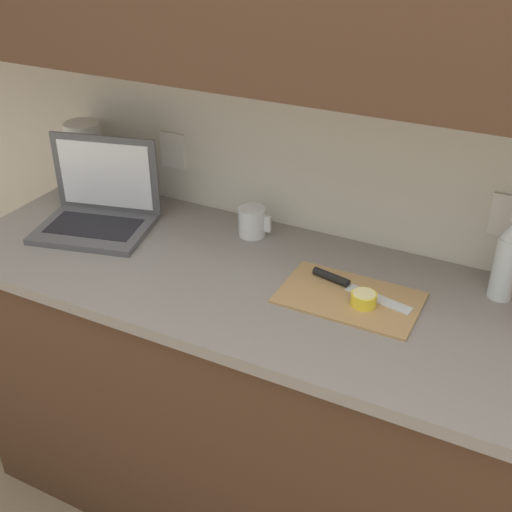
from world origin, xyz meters
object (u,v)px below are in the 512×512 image
object	(u,v)px
cutting_board	(349,298)
paper_towel_roll	(86,158)
bottle_oil_tall	(507,260)
knife	(344,283)
measuring_cup	(252,222)
lemon_half_cut	(363,299)
laptop	(99,207)

from	to	relation	value
cutting_board	paper_towel_roll	xyz separation A→B (m)	(-1.05, 0.23, 0.12)
cutting_board	paper_towel_roll	world-z (taller)	paper_towel_roll
bottle_oil_tall	paper_towel_roll	xyz separation A→B (m)	(-1.40, 0.03, 0.02)
knife	bottle_oil_tall	xyz separation A→B (m)	(0.38, 0.15, 0.09)
knife	measuring_cup	xyz separation A→B (m)	(-0.36, 0.16, 0.03)
lemon_half_cut	knife	bearing A→B (deg)	139.51
lemon_half_cut	paper_towel_roll	distance (m)	1.13
laptop	bottle_oil_tall	distance (m)	1.21
bottle_oil_tall	cutting_board	bearing A→B (deg)	-150.98
paper_towel_roll	lemon_half_cut	bearing A→B (deg)	-12.78
cutting_board	bottle_oil_tall	size ratio (longest dim) A/B	1.50
cutting_board	paper_towel_roll	bearing A→B (deg)	167.85
lemon_half_cut	paper_towel_roll	bearing A→B (deg)	167.22
measuring_cup	bottle_oil_tall	bearing A→B (deg)	-0.59
lemon_half_cut	paper_towel_roll	xyz separation A→B (m)	(-1.09, 0.25, 0.10)
cutting_board	bottle_oil_tall	bearing A→B (deg)	29.02
laptop	knife	xyz separation A→B (m)	(0.82, 0.00, -0.05)
bottle_oil_tall	paper_towel_roll	size ratio (longest dim) A/B	0.96
laptop	lemon_half_cut	xyz separation A→B (m)	(0.90, -0.06, -0.04)
lemon_half_cut	measuring_cup	xyz separation A→B (m)	(-0.43, 0.22, 0.02)
knife	measuring_cup	distance (m)	0.39
knife	lemon_half_cut	world-z (taller)	lemon_half_cut
knife	laptop	bearing A→B (deg)	-167.85
paper_towel_roll	measuring_cup	bearing A→B (deg)	-2.19
bottle_oil_tall	measuring_cup	bearing A→B (deg)	179.41
laptop	knife	bearing A→B (deg)	-13.89
cutting_board	measuring_cup	world-z (taller)	measuring_cup
measuring_cup	paper_towel_roll	xyz separation A→B (m)	(-0.66, 0.03, 0.08)
measuring_cup	cutting_board	bearing A→B (deg)	-27.19
laptop	knife	world-z (taller)	laptop
cutting_board	knife	xyz separation A→B (m)	(-0.03, 0.04, 0.01)
bottle_oil_tall	paper_towel_roll	bearing A→B (deg)	178.66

